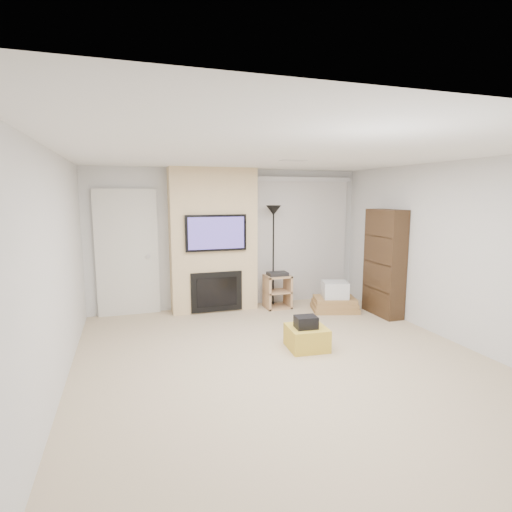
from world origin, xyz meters
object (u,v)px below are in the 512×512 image
object	(u,v)px
bookshelf	(384,263)
ottoman	(307,338)
av_stand	(277,289)
box_stack	(335,300)
floor_lamp	(273,227)

from	to	relation	value
bookshelf	ottoman	bearing A→B (deg)	-151.86
av_stand	ottoman	bearing A→B (deg)	-99.54
av_stand	box_stack	bearing A→B (deg)	-28.29
floor_lamp	box_stack	bearing A→B (deg)	-32.96
box_stack	av_stand	bearing A→B (deg)	151.71
av_stand	floor_lamp	bearing A→B (deg)	107.32
ottoman	av_stand	bearing A→B (deg)	80.46
ottoman	bookshelf	world-z (taller)	bookshelf
bookshelf	floor_lamp	bearing A→B (deg)	146.59
floor_lamp	av_stand	distance (m)	1.12
box_stack	bookshelf	size ratio (longest dim) A/B	0.51
av_stand	box_stack	xyz separation A→B (m)	(0.90, -0.49, -0.15)
ottoman	floor_lamp	size ratio (longest dim) A/B	0.27
ottoman	floor_lamp	xyz separation A→B (m)	(0.29, 2.08, 1.31)
ottoman	box_stack	world-z (taller)	box_stack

